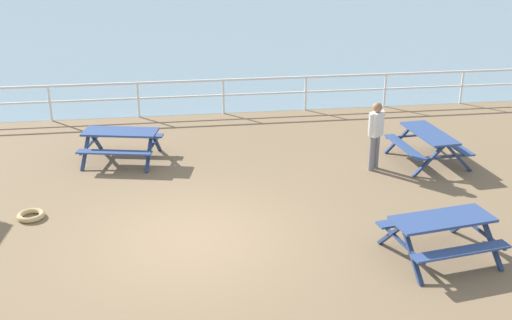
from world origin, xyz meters
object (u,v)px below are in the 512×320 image
Objects in this scene: picnic_table_near_left at (429,140)px; visitor at (376,132)px; picnic_table_near_right at (121,138)px; picnic_table_mid_centre at (442,228)px.

visitor is at bearing 94.66° from picnic_table_near_left.
picnic_table_mid_centre is (5.87, -5.54, 0.00)m from picnic_table_near_right.
visitor is (6.00, -1.42, 0.36)m from picnic_table_near_right.
picnic_table_near_left and picnic_table_mid_centre have the same top height.
picnic_table_near_left is 0.93× the size of picnic_table_near_right.
picnic_table_near_left is 7.54m from picnic_table_near_right.
picnic_table_near_right is 8.07m from picnic_table_mid_centre.
picnic_table_near_left is 0.96× the size of picnic_table_mid_centre.
picnic_table_near_left is at bearing 3.48° from picnic_table_near_right.
visitor reaches higher than picnic_table_near_right.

